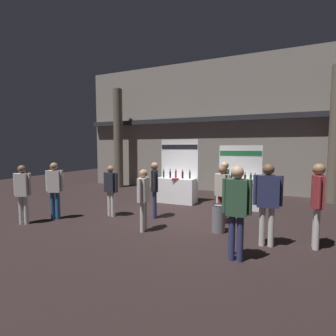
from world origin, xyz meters
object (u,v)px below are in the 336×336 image
(visitor_3, at_px, (318,198))
(visitor_6, at_px, (225,184))
(visitor_7, at_px, (23,190))
(visitor_9, at_px, (268,197))
(exhibitor_booth_0, at_px, (177,187))
(visitor_5, at_px, (111,186))
(visitor_8, at_px, (222,190))
(exhibitor_booth_1, at_px, (239,192))
(visitor_2, at_px, (55,186))
(trash_bin, at_px, (218,218))
(visitor_0, at_px, (237,204))
(visitor_1, at_px, (155,186))
(visitor_4, at_px, (144,196))

(visitor_3, bearing_deg, visitor_6, 55.14)
(visitor_7, relative_size, visitor_9, 0.92)
(visitor_7, bearing_deg, exhibitor_booth_0, 31.47)
(visitor_5, distance_m, visitor_8, 3.40)
(exhibitor_booth_1, distance_m, visitor_2, 6.11)
(trash_bin, distance_m, visitor_2, 4.87)
(exhibitor_booth_1, relative_size, visitor_2, 1.31)
(visitor_0, height_order, visitor_1, visitor_0)
(visitor_1, relative_size, visitor_4, 1.07)
(visitor_0, xyz_separation_m, visitor_1, (-2.70, 1.99, -0.09))
(visitor_1, height_order, visitor_5, visitor_1)
(visitor_0, distance_m, visitor_6, 3.11)
(visitor_5, bearing_deg, visitor_2, -132.59)
(visitor_2, relative_size, visitor_6, 1.00)
(visitor_1, relative_size, visitor_2, 1.00)
(exhibitor_booth_1, distance_m, visitor_5, 4.47)
(visitor_2, bearing_deg, visitor_3, -18.21)
(visitor_0, relative_size, visitor_2, 1.06)
(trash_bin, distance_m, visitor_8, 0.98)
(visitor_0, distance_m, visitor_4, 2.55)
(exhibitor_booth_0, height_order, trash_bin, exhibitor_booth_0)
(visitor_5, height_order, visitor_9, visitor_9)
(visitor_0, height_order, visitor_2, visitor_0)
(exhibitor_booth_0, relative_size, exhibitor_booth_1, 1.11)
(visitor_3, distance_m, visitor_5, 5.55)
(trash_bin, height_order, visitor_1, visitor_1)
(visitor_5, bearing_deg, trash_bin, 10.06)
(visitor_8, bearing_deg, visitor_3, -174.56)
(visitor_0, relative_size, visitor_3, 1.00)
(visitor_8, height_order, visitor_9, visitor_9)
(trash_bin, distance_m, visitor_5, 3.47)
(visitor_2, xyz_separation_m, visitor_3, (6.89, 0.57, 0.08))
(visitor_7, bearing_deg, trash_bin, -7.74)
(trash_bin, bearing_deg, exhibitor_booth_0, 128.47)
(visitor_0, height_order, visitor_5, visitor_0)
(visitor_0, bearing_deg, visitor_7, 0.33)
(visitor_1, bearing_deg, visitor_9, 46.30)
(visitor_4, xyz_separation_m, visitor_7, (-3.41, -0.80, 0.05))
(exhibitor_booth_0, xyz_separation_m, visitor_9, (3.37, -3.29, 0.49))
(exhibitor_booth_1, height_order, visitor_8, exhibitor_booth_1)
(exhibitor_booth_0, distance_m, visitor_0, 5.15)
(visitor_9, bearing_deg, visitor_1, 155.01)
(visitor_4, bearing_deg, visitor_2, -92.08)
(trash_bin, bearing_deg, visitor_3, -5.42)
(visitor_2, xyz_separation_m, visitor_9, (5.91, 0.28, 0.09))
(trash_bin, relative_size, visitor_0, 0.39)
(visitor_2, distance_m, visitor_6, 5.18)
(visitor_7, bearing_deg, visitor_1, 9.05)
(exhibitor_booth_0, distance_m, trash_bin, 3.58)
(visitor_6, bearing_deg, visitor_9, 25.91)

